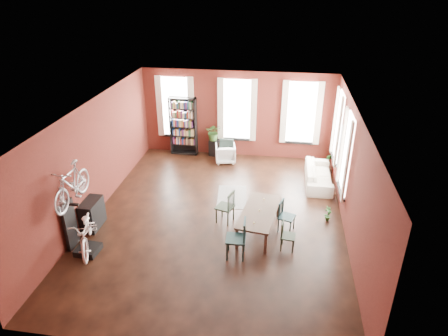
% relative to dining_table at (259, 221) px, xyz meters
% --- Properties ---
extents(room, '(9.00, 9.04, 3.22)m').
position_rel_dining_table_xyz_m(room, '(-0.96, 1.07, 1.81)').
color(room, black).
rests_on(room, ground).
extents(dining_table, '(1.13, 2.01, 0.65)m').
position_rel_dining_table_xyz_m(dining_table, '(0.00, 0.00, 0.00)').
color(dining_table, '#4A382C').
rests_on(dining_table, ground).
extents(dining_chair_a, '(0.50, 0.50, 1.03)m').
position_rel_dining_table_xyz_m(dining_chair_a, '(-0.48, -1.11, 0.19)').
color(dining_chair_a, '#193838').
rests_on(dining_chair_a, ground).
extents(dining_chair_b, '(0.55, 0.55, 0.95)m').
position_rel_dining_table_xyz_m(dining_chair_b, '(-0.97, 0.35, 0.15)').
color(dining_chair_b, black).
rests_on(dining_chair_b, ground).
extents(dining_chair_c, '(0.40, 0.40, 0.78)m').
position_rel_dining_table_xyz_m(dining_chair_c, '(0.77, -0.64, 0.06)').
color(dining_chair_c, black).
rests_on(dining_chair_c, ground).
extents(dining_chair_d, '(0.51, 0.51, 0.88)m').
position_rel_dining_table_xyz_m(dining_chair_d, '(0.73, 0.16, 0.12)').
color(dining_chair_d, '#162F32').
rests_on(dining_chair_d, ground).
extents(bookshelf, '(1.00, 0.32, 2.20)m').
position_rel_dining_table_xyz_m(bookshelf, '(-3.21, 4.76, 0.78)').
color(bookshelf, black).
rests_on(bookshelf, ground).
extents(white_armchair, '(0.83, 0.80, 0.73)m').
position_rel_dining_table_xyz_m(white_armchair, '(-1.54, 4.24, 0.04)').
color(white_armchair, white).
rests_on(white_armchair, ground).
extents(cream_sofa, '(0.61, 2.08, 0.81)m').
position_rel_dining_table_xyz_m(cream_sofa, '(1.74, 3.06, 0.08)').
color(cream_sofa, beige).
rests_on(cream_sofa, ground).
extents(striped_rug, '(1.03, 1.50, 0.01)m').
position_rel_dining_table_xyz_m(striped_rug, '(-0.95, 1.72, -0.32)').
color(striped_rug, black).
rests_on(striped_rug, ground).
extents(bike_trainer, '(0.57, 0.57, 0.15)m').
position_rel_dining_table_xyz_m(bike_trainer, '(-4.13, -1.53, -0.25)').
color(bike_trainer, black).
rests_on(bike_trainer, ground).
extents(bike_wall_rack, '(0.16, 0.60, 1.30)m').
position_rel_dining_table_xyz_m(bike_wall_rack, '(-4.61, -1.34, 0.33)').
color(bike_wall_rack, black).
rests_on(bike_wall_rack, ground).
extents(console_table, '(0.40, 0.80, 0.80)m').
position_rel_dining_table_xyz_m(console_table, '(-4.49, -0.44, 0.08)').
color(console_table, black).
rests_on(console_table, ground).
extents(plant_stand, '(0.36, 0.36, 0.62)m').
position_rel_dining_table_xyz_m(plant_stand, '(-2.06, 4.76, -0.01)').
color(plant_stand, black).
rests_on(plant_stand, ground).
extents(plant_by_sofa, '(0.36, 0.62, 0.27)m').
position_rel_dining_table_xyz_m(plant_by_sofa, '(2.10, 4.15, -0.19)').
color(plant_by_sofa, '#2C5F26').
rests_on(plant_by_sofa, ground).
extents(plant_small, '(0.50, 0.48, 0.16)m').
position_rel_dining_table_xyz_m(plant_small, '(1.87, 0.81, -0.24)').
color(plant_small, '#2A6026').
rests_on(plant_small, ground).
extents(bicycle_floor, '(0.92, 1.09, 1.77)m').
position_rel_dining_table_xyz_m(bicycle_floor, '(-4.10, -1.51, 0.72)').
color(bicycle_floor, silver).
rests_on(bicycle_floor, bike_trainer).
extents(bicycle_hung, '(0.47, 1.00, 1.66)m').
position_rel_dining_table_xyz_m(bicycle_hung, '(-4.36, -1.34, 1.81)').
color(bicycle_hung, '#A5A8AD').
rests_on(bicycle_hung, bike_wall_rack).
extents(plant_on_stand, '(0.66, 0.71, 0.51)m').
position_rel_dining_table_xyz_m(plant_on_stand, '(-2.05, 4.73, 0.55)').
color(plant_on_stand, '#356026').
rests_on(plant_on_stand, plant_stand).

